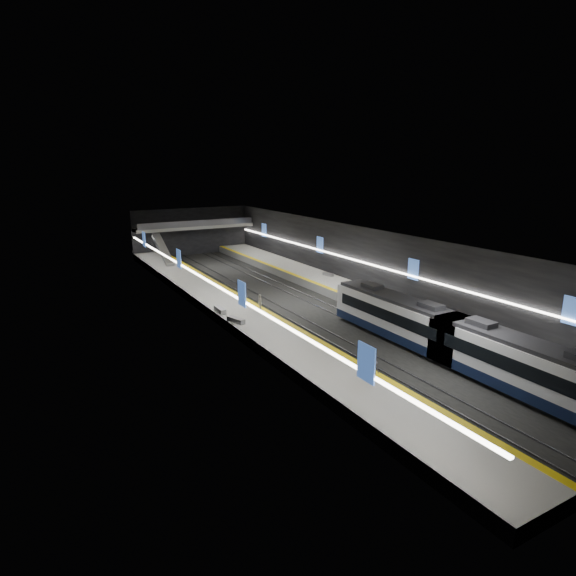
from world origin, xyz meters
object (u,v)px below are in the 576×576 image
bench_left_far (220,310)px  passenger_left_b (373,371)px  train (453,337)px  bench_right_far (328,274)px  passenger_right_a (457,326)px  passenger_left_a (260,303)px  bench_left_near (236,320)px  escalator (163,250)px

bench_left_far → passenger_left_b: 20.12m
train → bench_right_far: bearing=76.6°
bench_left_far → passenger_left_b: passenger_left_b is taller
train → passenger_right_a: 3.90m
bench_right_far → passenger_left_b: passenger_left_b is taller
bench_right_far → train: bearing=-116.5°
passenger_left_a → bench_right_far: bearing=135.7°
bench_left_near → passenger_left_b: bearing=-97.9°
bench_left_near → bench_left_far: size_ratio=0.97×
bench_left_near → passenger_left_b: (2.99, -16.14, 0.59)m
escalator → passenger_left_a: size_ratio=4.63×
bench_left_near → bench_left_far: (-0.09, 3.74, 0.01)m
escalator → bench_left_far: size_ratio=3.93×
passenger_right_a → passenger_left_b: size_ratio=1.09×
escalator → passenger_left_a: 29.25m
passenger_right_a → passenger_left_a: (-11.49, 14.79, -0.04)m
bench_right_far → passenger_left_b: bearing=-131.9°
passenger_right_a → passenger_left_b: bearing=101.9°
bench_right_far → passenger_right_a: size_ratio=0.91×
train → bench_left_near: (-11.91, 14.95, -0.96)m
train → passenger_left_a: (-8.36, 17.11, -0.33)m
bench_left_far → passenger_right_a: (15.13, -16.38, 0.66)m
train → escalator: (-10.00, 46.29, 0.70)m
bench_left_near → passenger_left_a: (3.55, 2.16, 0.62)m
bench_left_near → escalator: bearing=68.1°
train → passenger_right_a: size_ratio=15.19×
passenger_left_b → bench_left_near: bearing=-74.0°
escalator → bench_left_far: 27.73m
passenger_left_a → passenger_left_b: size_ratio=1.04×
bench_left_near → train: bearing=-69.8°
bench_right_far → passenger_right_a: (-3.21, -24.24, 0.70)m
passenger_right_a → passenger_left_a: bearing=33.6°
bench_left_far → bench_left_near: bearing=-87.7°
train → passenger_left_b: 9.01m
escalator → bench_left_near: 31.45m
bench_left_near → passenger_left_a: 4.20m
bench_left_far → passenger_left_a: 4.01m
escalator → bench_right_far: size_ratio=4.84×
passenger_left_a → bench_left_far: bearing=-100.6°
escalator → bench_left_far: (-2.00, -27.61, -1.65)m
bench_left_near → bench_right_far: bench_left_near is taller
passenger_right_a → passenger_left_b: (-12.05, -3.50, -0.08)m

